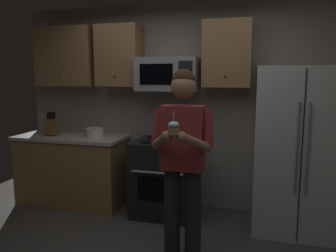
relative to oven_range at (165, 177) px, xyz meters
The scene contains 10 objects.
wall_back 0.94m from the oven_range, 69.02° to the left, with size 4.40×0.10×2.60m, color gray.
oven_range is the anchor object (origin of this frame).
microwave 1.26m from the oven_range, 89.98° to the left, with size 0.74×0.41×0.40m.
refrigerator 1.56m from the oven_range, ahead, with size 0.90×0.75×1.80m.
cabinet_row_upper 1.60m from the oven_range, 163.43° to the left, with size 2.78×0.36×0.76m.
counter_left 1.30m from the oven_range, behind, with size 1.44×0.66×0.92m.
knife_block 1.65m from the oven_range, behind, with size 0.16×0.15×0.32m.
bowl_large_white 1.09m from the oven_range, behind, with size 0.24×0.24×0.11m.
person 1.17m from the oven_range, 65.65° to the right, with size 0.60×0.48×1.76m.
cupcake 1.58m from the oven_range, 71.43° to the right, with size 0.09×0.09×0.17m.
Camera 1 is at (0.93, -2.44, 1.70)m, focal length 35.44 mm.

